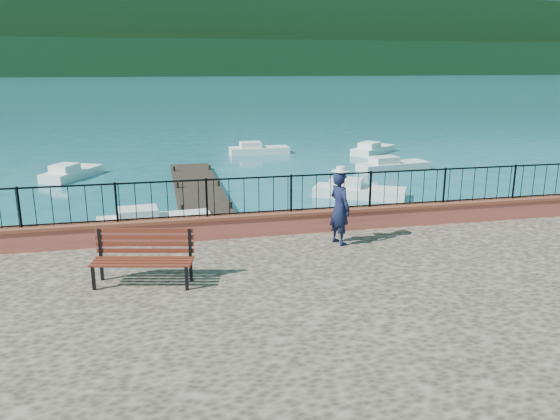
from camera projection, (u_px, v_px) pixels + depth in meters
name	position (u px, v px, depth m)	size (l,w,h in m)	color
ground	(347.00, 337.00, 11.40)	(2000.00, 2000.00, 0.00)	#19596B
parapet	(302.00, 221.00, 14.50)	(28.00, 0.46, 0.58)	#B95042
railing	(302.00, 193.00, 14.31)	(27.00, 0.05, 0.95)	black
dock	(202.00, 201.00, 22.25)	(2.00, 16.00, 0.30)	#2D231C
far_forest	(159.00, 58.00, 291.84)	(900.00, 60.00, 18.00)	black
foothills	(157.00, 38.00, 345.05)	(900.00, 120.00, 44.00)	black
companion_hill	(366.00, 70.00, 586.13)	(448.00, 384.00, 180.00)	#142D23
park_bench	(143.00, 269.00, 11.01)	(2.10, 1.09, 1.11)	black
person	(340.00, 208.00, 13.38)	(0.67, 0.44, 1.83)	black
hat	(341.00, 169.00, 13.13)	(0.44, 0.44, 0.12)	silver
boat_0	(155.00, 217.00, 18.89)	(3.88, 1.30, 0.80)	silver
boat_1	(360.00, 188.00, 23.44)	(3.88, 1.30, 0.80)	silver
boat_2	(394.00, 163.00, 29.43)	(3.97, 1.30, 0.80)	silver
boat_3	(72.00, 170.00, 27.46)	(3.46, 1.30, 0.80)	white
boat_4	(259.00, 147.00, 34.97)	(3.77, 1.30, 0.80)	silver
boat_5	(373.00, 147.00, 35.09)	(3.63, 1.30, 0.80)	silver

